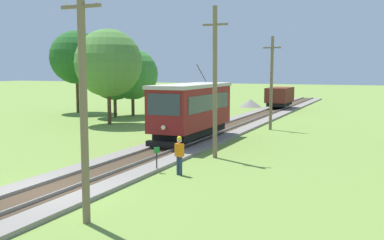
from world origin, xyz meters
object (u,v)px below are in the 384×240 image
(utility_pole_mid, at_px, (271,82))
(tree_right_near, at_px, (76,57))
(freight_car, at_px, (280,97))
(utility_pole_foreground, at_px, (83,100))
(tree_left_far, at_px, (108,63))
(track_worker, at_px, (179,154))
(red_tram, at_px, (192,109))
(tree_right_far, at_px, (114,73))
(gravel_pile, at_px, (250,103))
(utility_pole_near_tram, at_px, (215,81))
(tree_left_near, at_px, (132,74))
(trackside_signal_marker, at_px, (157,158))

(utility_pole_mid, height_order, tree_right_near, tree_right_near)
(freight_car, relative_size, utility_pole_foreground, 0.69)
(utility_pole_mid, distance_m, tree_left_far, 13.87)
(utility_pole_foreground, distance_m, track_worker, 7.47)
(track_worker, xyz_separation_m, tree_left_far, (-13.50, 14.33, 4.31))
(red_tram, xyz_separation_m, freight_car, (-0.00, 25.75, -0.64))
(tree_right_far, bearing_deg, gravel_pile, 62.47)
(freight_car, xyz_separation_m, utility_pole_near_tram, (3.27, -30.10, 2.57))
(gravel_pile, xyz_separation_m, tree_left_near, (-8.02, -15.26, 3.77))
(tree_left_near, bearing_deg, red_tram, -46.20)
(trackside_signal_marker, height_order, tree_left_far, tree_left_far)
(utility_pole_mid, bearing_deg, utility_pole_foreground, -90.00)
(utility_pole_near_tram, height_order, tree_right_far, utility_pole_near_tram)
(gravel_pile, xyz_separation_m, tree_left_far, (-6.08, -22.34, 4.79))
(gravel_pile, height_order, tree_right_near, tree_right_near)
(gravel_pile, height_order, tree_left_far, tree_left_far)
(tree_right_near, bearing_deg, tree_left_near, -2.88)
(freight_car, height_order, trackside_signal_marker, freight_car)
(track_worker, height_order, tree_right_near, tree_right_near)
(freight_car, xyz_separation_m, utility_pole_mid, (3.27, -17.64, 2.20))
(trackside_signal_marker, bearing_deg, tree_right_far, 127.93)
(trackside_signal_marker, bearing_deg, freight_car, 93.32)
(tree_left_near, bearing_deg, tree_right_far, -115.95)
(utility_pole_near_tram, xyz_separation_m, tree_left_near, (-15.50, 17.12, 0.14))
(freight_car, xyz_separation_m, utility_pole_foreground, (3.27, -41.29, 2.30))
(track_worker, xyz_separation_m, tree_right_near, (-22.70, 21.77, 5.06))
(freight_car, xyz_separation_m, tree_left_near, (-12.24, -12.99, 2.71))
(track_worker, bearing_deg, freight_car, -154.42)
(utility_pole_foreground, height_order, tree_left_near, utility_pole_foreground)
(tree_right_near, xyz_separation_m, tree_left_far, (9.20, -7.45, -0.75))
(red_tram, relative_size, utility_pole_near_tram, 1.06)
(utility_pole_foreground, height_order, trackside_signal_marker, utility_pole_foreground)
(red_tram, distance_m, tree_left_far, 12.17)
(utility_pole_mid, relative_size, trackside_signal_marker, 6.21)
(utility_pole_mid, distance_m, gravel_pile, 21.52)
(gravel_pile, bearing_deg, utility_pole_foreground, -80.25)
(utility_pole_mid, height_order, tree_left_far, tree_left_far)
(track_worker, distance_m, tree_left_near, 26.60)
(utility_pole_foreground, bearing_deg, tree_right_far, 121.87)
(utility_pole_foreground, height_order, utility_pole_mid, utility_pole_foreground)
(freight_car, xyz_separation_m, track_worker, (3.20, -34.40, -0.57))
(red_tram, relative_size, tree_right_near, 0.96)
(tree_left_far, bearing_deg, utility_pole_near_tram, -36.49)
(trackside_signal_marker, distance_m, tree_right_near, 31.00)
(utility_pole_mid, bearing_deg, freight_car, 100.49)
(tree_right_near, xyz_separation_m, tree_right_far, (6.35, -2.25, -1.68))
(utility_pole_near_tram, bearing_deg, tree_right_far, 137.16)
(tree_right_far, bearing_deg, tree_left_near, 64.05)
(tree_right_far, bearing_deg, tree_left_far, -61.21)
(utility_pole_mid, relative_size, gravel_pile, 2.58)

